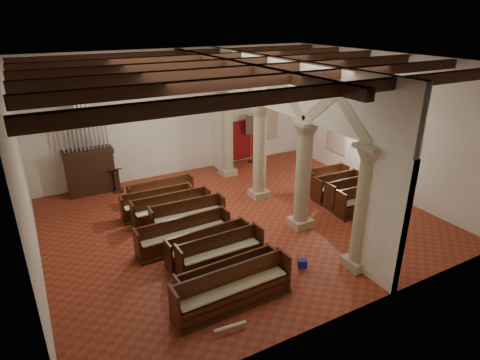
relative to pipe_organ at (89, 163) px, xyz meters
name	(u,v)px	position (x,y,z in m)	size (l,w,h in m)	color
floor	(239,220)	(4.50, -5.50, -1.37)	(14.00, 14.00, 0.00)	maroon
ceiling	(239,60)	(4.50, -5.50, 4.63)	(14.00, 14.00, 0.00)	black
wall_back	(180,113)	(4.50, 0.50, 1.63)	(14.00, 0.02, 6.00)	white
wall_front	(359,214)	(4.50, -11.50, 1.63)	(14.00, 0.02, 6.00)	white
wall_left	(23,183)	(-2.50, -5.50, 1.63)	(0.02, 12.00, 6.00)	white
wall_right	(379,123)	(11.50, -5.50, 1.63)	(0.02, 12.00, 6.00)	white
ceiling_beams	(239,66)	(4.50, -5.50, 4.45)	(13.80, 11.80, 0.30)	black
arcade	(281,125)	(6.30, -5.50, 2.19)	(0.90, 11.90, 6.00)	#C6B893
window_right_a	(404,150)	(11.48, -7.00, 0.83)	(0.03, 1.00, 2.20)	#39815D
window_right_b	(338,128)	(11.48, -3.00, 0.83)	(0.03, 1.00, 2.20)	#39815D
window_back	(267,117)	(9.50, 0.48, 0.83)	(1.00, 0.03, 2.20)	#39815D
pipe_organ	(89,163)	(0.00, 0.00, 0.00)	(2.10, 0.85, 4.40)	black
lectern	(117,181)	(1.01, -0.49, -0.88)	(0.53, 0.55, 1.19)	#322010
dossal_curtain	(244,140)	(8.00, 0.42, -0.21)	(1.80, 0.07, 2.17)	maroon
processional_banner	(251,147)	(8.22, -0.01, -0.53)	(0.62, 0.79, 2.73)	black
hymnal_box_a	(302,263)	(4.65, -9.32, -1.13)	(0.28, 0.23, 0.28)	#16419C
hymnal_box_b	(247,251)	(3.46, -7.90, -1.09)	(0.35, 0.29, 0.35)	#19169A
hymnal_box_c	(211,219)	(3.37, -5.30, -1.12)	(0.30, 0.24, 0.30)	navy
tube_heater_a	(230,326)	(1.47, -10.58, -1.21)	(0.09, 0.09, 0.86)	white
tube_heater_b	(240,300)	(2.15, -9.82, -1.21)	(0.09, 0.09, 0.93)	white
nave_pew_0	(233,294)	(1.99, -9.74, -0.99)	(3.46, 0.86, 1.15)	black
nave_pew_1	(228,282)	(2.13, -9.16, -1.04)	(3.12, 0.80, 1.01)	black
nave_pew_2	(221,257)	(2.51, -7.94, -1.01)	(2.83, 0.78, 1.10)	black
nave_pew_3	(208,248)	(2.38, -7.26, -1.04)	(2.87, 0.83, 1.00)	black
nave_pew_4	(184,238)	(1.90, -6.33, -1.01)	(3.28, 0.80, 1.09)	black
nave_pew_5	(188,219)	(2.53, -5.14, -1.01)	(2.82, 0.84, 1.10)	black
nave_pew_6	(172,212)	(2.20, -4.29, -1.01)	(3.05, 0.78, 1.10)	black
nave_pew_7	(158,207)	(1.88, -3.54, -1.02)	(2.86, 0.80, 1.06)	black
nave_pew_8	(162,195)	(2.40, -2.46, -1.05)	(2.79, 0.70, 0.96)	black
aisle_pew_0	(359,205)	(8.99, -7.30, -1.00)	(2.02, 0.87, 1.11)	black
aisle_pew_1	(348,197)	(9.14, -6.50, -0.99)	(2.09, 0.81, 1.12)	black
aisle_pew_2	(337,190)	(9.20, -5.75, -1.00)	(2.25, 0.79, 1.10)	black
aisle_pew_3	(326,183)	(9.30, -4.91, -0.99)	(2.04, 0.83, 1.11)	black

